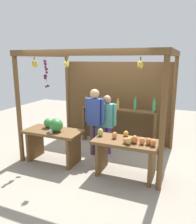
# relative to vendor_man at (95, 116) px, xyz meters

# --- Properties ---
(ground_plane) EXTENTS (12.00, 12.00, 0.00)m
(ground_plane) POSITION_rel_vendor_man_xyz_m (0.13, 0.10, -0.97)
(ground_plane) COLOR gray
(ground_plane) RESTS_ON ground
(market_stall) EXTENTS (3.20, 2.23, 2.47)m
(market_stall) POSITION_rel_vendor_man_xyz_m (0.12, 0.60, 0.47)
(market_stall) COLOR brown
(market_stall) RESTS_ON ground
(fruit_counter_left) EXTENTS (1.29, 0.64, 1.04)m
(fruit_counter_left) POSITION_rel_vendor_man_xyz_m (-0.71, -0.69, -0.34)
(fruit_counter_left) COLOR brown
(fruit_counter_left) RESTS_ON ground
(fruit_counter_right) EXTENTS (1.29, 0.64, 0.90)m
(fruit_counter_right) POSITION_rel_vendor_man_xyz_m (0.99, -0.70, -0.40)
(fruit_counter_right) COLOR brown
(fruit_counter_right) RESTS_ON ground
(bottle_shelf_unit) EXTENTS (2.05, 0.22, 1.36)m
(bottle_shelf_unit) POSITION_rel_vendor_man_xyz_m (0.29, 0.90, -0.18)
(bottle_shelf_unit) COLOR brown
(bottle_shelf_unit) RESTS_ON ground
(vendor_man) EXTENTS (0.48, 0.22, 1.62)m
(vendor_man) POSITION_rel_vendor_man_xyz_m (0.00, 0.00, 0.00)
(vendor_man) COLOR #4D3F56
(vendor_man) RESTS_ON ground
(vendor_woman) EXTENTS (0.48, 0.20, 1.46)m
(vendor_woman) POSITION_rel_vendor_man_xyz_m (0.23, 0.20, -0.11)
(vendor_woman) COLOR #583372
(vendor_woman) RESTS_ON ground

